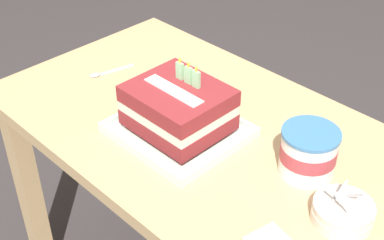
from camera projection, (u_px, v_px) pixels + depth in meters
dining_table at (204, 160)px, 1.46m from camera, size 1.16×0.67×0.73m
foil_tray at (179, 131)px, 1.36m from camera, size 0.30×0.27×0.02m
birthday_cake at (178, 107)px, 1.32m from camera, size 0.23×0.20×0.17m
bowl_stack at (343, 212)px, 1.11m from camera, size 0.13×0.13×0.09m
ice_cream_tub at (308, 152)px, 1.22m from camera, size 0.13×0.13×0.11m
serving_spoon_near_tray at (102, 73)px, 1.60m from camera, size 0.05×0.14×0.01m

